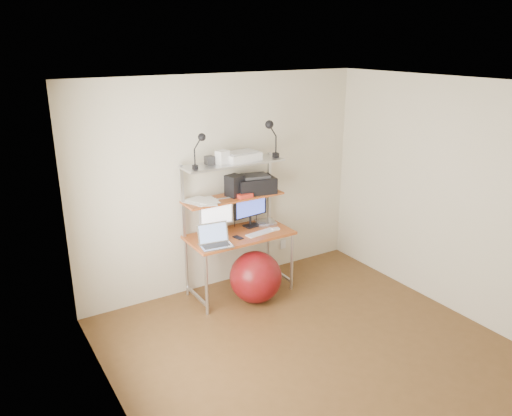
% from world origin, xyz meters
% --- Properties ---
extents(room, '(3.60, 3.60, 3.60)m').
position_xyz_m(room, '(0.00, 0.00, 1.25)').
color(room, brown).
rests_on(room, ground).
extents(computer_desk, '(1.20, 0.60, 1.57)m').
position_xyz_m(computer_desk, '(0.00, 1.50, 0.96)').
color(computer_desk, '#B24D22').
rests_on(computer_desk, ground).
extents(desktop, '(1.20, 0.60, 0.00)m').
position_xyz_m(desktop, '(0.00, 1.44, 0.74)').
color(desktop, '#B24D22').
rests_on(desktop, computer_desk).
extents(mid_shelf, '(1.18, 0.34, 0.00)m').
position_xyz_m(mid_shelf, '(0.00, 1.57, 1.15)').
color(mid_shelf, '#B24D22').
rests_on(mid_shelf, computer_desk).
extents(top_shelf, '(1.18, 0.34, 0.00)m').
position_xyz_m(top_shelf, '(0.00, 1.57, 1.55)').
color(top_shelf, silver).
rests_on(top_shelf, computer_desk).
extents(floor, '(3.60, 3.60, 0.00)m').
position_xyz_m(floor, '(0.00, 0.00, 0.00)').
color(floor, brown).
rests_on(floor, ground).
extents(wall_outlet, '(0.08, 0.01, 0.12)m').
position_xyz_m(wall_outlet, '(0.85, 1.79, 0.30)').
color(wall_outlet, silver).
rests_on(wall_outlet, room).
extents(monitor_silver, '(0.40, 0.16, 0.45)m').
position_xyz_m(monitor_silver, '(-0.22, 1.57, 0.98)').
color(monitor_silver, '#B1B1B6').
rests_on(monitor_silver, desktop).
extents(monitor_black, '(0.47, 0.15, 0.47)m').
position_xyz_m(monitor_black, '(0.24, 1.59, 0.97)').
color(monitor_black, black).
rests_on(monitor_black, desktop).
extents(laptop, '(0.37, 0.31, 0.30)m').
position_xyz_m(laptop, '(-0.39, 1.30, 0.79)').
color(laptop, '#B9B9BE').
rests_on(laptop, desktop).
extents(keyboard, '(0.39, 0.16, 0.01)m').
position_xyz_m(keyboard, '(0.22, 1.33, 0.75)').
color(keyboard, silver).
rests_on(keyboard, desktop).
extents(mouse, '(0.09, 0.06, 0.02)m').
position_xyz_m(mouse, '(0.42, 1.33, 0.75)').
color(mouse, silver).
rests_on(mouse, desktop).
extents(mac_mini, '(0.27, 0.27, 0.04)m').
position_xyz_m(mac_mini, '(0.42, 1.54, 0.76)').
color(mac_mini, '#B9B9BE').
rests_on(mac_mini, desktop).
extents(phone, '(0.09, 0.13, 0.01)m').
position_xyz_m(phone, '(-0.08, 1.34, 0.74)').
color(phone, black).
rests_on(phone, desktop).
extents(printer, '(0.50, 0.38, 0.21)m').
position_xyz_m(printer, '(0.29, 1.58, 1.25)').
color(printer, black).
rests_on(printer, mid_shelf).
extents(nas_cube, '(0.20, 0.20, 0.24)m').
position_xyz_m(nas_cube, '(0.02, 1.58, 1.27)').
color(nas_cube, black).
rests_on(nas_cube, mid_shelf).
extents(red_box, '(0.18, 0.12, 0.05)m').
position_xyz_m(red_box, '(0.09, 1.48, 1.17)').
color(red_box, red).
rests_on(red_box, mid_shelf).
extents(scanner, '(0.43, 0.31, 0.11)m').
position_xyz_m(scanner, '(0.12, 1.59, 1.60)').
color(scanner, silver).
rests_on(scanner, top_shelf).
extents(box_white, '(0.15, 0.14, 0.15)m').
position_xyz_m(box_white, '(-0.14, 1.55, 1.63)').
color(box_white, silver).
rests_on(box_white, top_shelf).
extents(box_grey, '(0.09, 0.09, 0.09)m').
position_xyz_m(box_grey, '(-0.26, 1.62, 1.60)').
color(box_grey, '#2F2F32').
rests_on(box_grey, top_shelf).
extents(clip_lamp_left, '(0.15, 0.08, 0.38)m').
position_xyz_m(clip_lamp_left, '(-0.43, 1.49, 1.82)').
color(clip_lamp_left, black).
rests_on(clip_lamp_left, top_shelf).
extents(clip_lamp_right, '(0.17, 0.10, 0.44)m').
position_xyz_m(clip_lamp_right, '(0.46, 1.51, 1.87)').
color(clip_lamp_right, black).
rests_on(clip_lamp_right, top_shelf).
extents(exercise_ball, '(0.59, 0.59, 0.59)m').
position_xyz_m(exercise_ball, '(0.05, 1.17, 0.30)').
color(exercise_ball, maroon).
rests_on(exercise_ball, floor).
extents(paper_stack, '(0.38, 0.42, 0.02)m').
position_xyz_m(paper_stack, '(-0.39, 1.57, 1.16)').
color(paper_stack, white).
rests_on(paper_stack, mid_shelf).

